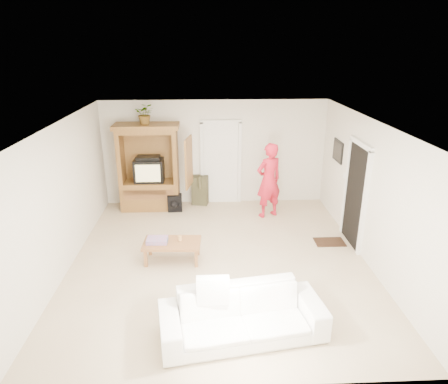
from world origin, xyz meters
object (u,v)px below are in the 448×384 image
object	(u,v)px
armoire	(150,173)
coffee_table	(172,244)
man	(269,180)
sofa	(242,315)

from	to	relation	value
armoire	coffee_table	xyz separation A→B (m)	(0.70, -2.64, -0.57)
man	sofa	distance (m)	4.26
man	coffee_table	world-z (taller)	man
armoire	sofa	bearing A→B (deg)	-69.00
sofa	coffee_table	size ratio (longest dim) A/B	2.08
armoire	sofa	size ratio (longest dim) A/B	0.93
armoire	sofa	distance (m)	5.12
man	coffee_table	distance (m)	2.95
armoire	man	xyz separation A→B (m)	(2.80, -0.64, -0.02)
man	coffee_table	xyz separation A→B (m)	(-2.10, -2.01, -0.54)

